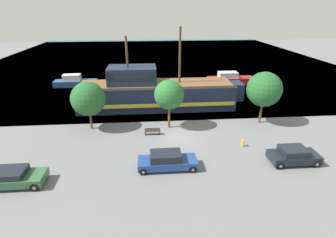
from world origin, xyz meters
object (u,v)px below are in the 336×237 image
(pirate_ship, at_px, (154,93))
(parked_car_curb_front, at_px, (11,177))
(parked_car_curb_mid, at_px, (294,155))
(parked_car_curb_rear, at_px, (167,161))
(moored_boat_outer, at_px, (230,79))
(fire_hydrant, at_px, (243,142))
(bench_promenade_east, at_px, (152,131))
(moored_boat_dockside, at_px, (75,82))

(pirate_ship, distance_m, parked_car_curb_front, 19.20)
(parked_car_curb_mid, bearing_deg, pirate_ship, 128.34)
(parked_car_curb_rear, bearing_deg, pirate_ship, 92.01)
(moored_boat_outer, xyz_separation_m, fire_hydrant, (-5.42, -21.83, -0.33))
(parked_car_curb_mid, relative_size, bench_promenade_east, 2.55)
(parked_car_curb_mid, bearing_deg, moored_boat_outer, 85.12)
(parked_car_curb_rear, relative_size, fire_hydrant, 6.31)
(moored_boat_outer, bearing_deg, parked_car_curb_front, -133.36)
(parked_car_curb_front, distance_m, fire_hydrant, 19.76)
(moored_boat_outer, relative_size, parked_car_curb_mid, 1.94)
(pirate_ship, bearing_deg, parked_car_curb_rear, -87.99)
(moored_boat_dockside, xyz_separation_m, fire_hydrant, (20.92, -22.26, -0.33))
(parked_car_curb_front, relative_size, bench_promenade_east, 3.02)
(moored_boat_dockside, xyz_separation_m, parked_car_curb_front, (1.65, -26.57, -0.06))
(pirate_ship, distance_m, parked_car_curb_rear, 14.31)
(pirate_ship, distance_m, parked_car_curb_mid, 18.27)
(pirate_ship, distance_m, moored_boat_dockside, 17.06)
(moored_boat_dockside, relative_size, parked_car_curb_rear, 1.44)
(pirate_ship, xyz_separation_m, parked_car_curb_front, (-11.26, -15.50, -1.37))
(moored_boat_dockside, height_order, parked_car_curb_front, moored_boat_dockside)
(moored_boat_dockside, distance_m, parked_car_curb_mid, 35.07)
(parked_car_curb_mid, height_order, fire_hydrant, parked_car_curb_mid)
(bench_promenade_east, bearing_deg, parked_car_curb_mid, -27.93)
(moored_boat_outer, relative_size, fire_hydrant, 10.40)
(pirate_ship, xyz_separation_m, fire_hydrant, (8.02, -11.18, -1.64))
(parked_car_curb_rear, xyz_separation_m, fire_hydrant, (7.52, 3.06, -0.31))
(parked_car_curb_mid, bearing_deg, parked_car_curb_rear, 179.74)
(moored_boat_outer, height_order, parked_car_curb_mid, moored_boat_outer)
(pirate_ship, distance_m, bench_promenade_east, 8.20)
(bench_promenade_east, bearing_deg, parked_car_curb_front, -145.19)
(moored_boat_outer, xyz_separation_m, parked_car_curb_rear, (-12.94, -24.90, -0.03))
(pirate_ship, relative_size, moored_boat_outer, 2.68)
(parked_car_curb_front, relative_size, parked_car_curb_rear, 1.00)
(parked_car_curb_rear, height_order, bench_promenade_east, parked_car_curb_rear)
(moored_boat_dockside, bearing_deg, parked_car_curb_rear, -62.10)
(fire_hydrant, distance_m, bench_promenade_east, 9.10)
(moored_boat_outer, distance_m, bench_promenade_east, 23.32)
(parked_car_curb_front, distance_m, parked_car_curb_rear, 11.82)
(pirate_ship, xyz_separation_m, parked_car_curb_rear, (0.50, -14.24, -1.33))
(moored_boat_dockside, relative_size, parked_car_curb_mid, 1.70)
(bench_promenade_east, bearing_deg, parked_car_curb_rear, -80.74)
(parked_car_curb_front, xyz_separation_m, fire_hydrant, (19.28, 4.32, -0.27))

